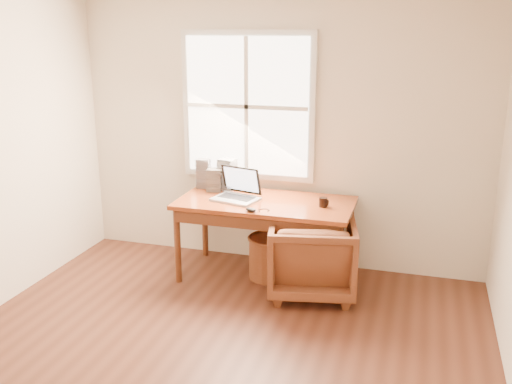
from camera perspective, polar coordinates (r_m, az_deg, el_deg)
room_shell at (r=3.57m, az=-6.45°, el=0.47°), size 4.04×4.54×2.64m
desk at (r=5.22m, az=0.96°, el=-1.11°), size 1.60×0.80×0.04m
armchair at (r=5.05m, az=5.62°, el=-6.42°), size 0.87×0.89×0.69m
wicker_stool at (r=5.39m, az=1.40°, el=-6.58°), size 0.42×0.42×0.39m
laptop at (r=5.19m, az=-2.09°, el=0.62°), size 0.45×0.47×0.28m
mouse at (r=4.90m, az=-0.52°, el=-1.78°), size 0.12×0.10×0.04m
coffee_mug at (r=5.06m, az=6.73°, el=-1.02°), size 0.09×0.09×0.08m
cd_stack_a at (r=5.53m, az=-2.87°, el=1.76°), size 0.19×0.17×0.31m
cd_stack_b at (r=5.52m, az=-4.16°, el=1.22°), size 0.16×0.15×0.22m
cd_stack_c at (r=5.63m, az=-5.27°, el=1.86°), size 0.14×0.13×0.29m
cd_stack_d at (r=5.57m, az=-3.17°, el=1.09°), size 0.14×0.13×0.17m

